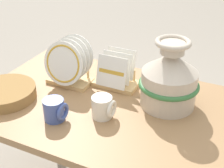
{
  "coord_description": "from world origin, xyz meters",
  "views": [
    {
      "loc": [
        0.51,
        -1.09,
        1.5
      ],
      "look_at": [
        0.0,
        0.0,
        0.81
      ],
      "focal_mm": 50.0,
      "sensor_mm": 36.0,
      "label": 1
    }
  ],
  "objects_px": {
    "dish_rack_round_plates": "(68,66)",
    "mug_cream_glaze": "(103,107)",
    "dish_rack_square_plates": "(116,76)",
    "ceramic_vase": "(169,78)",
    "mug_cobalt_glaze": "(55,110)",
    "wicker_charger_stack": "(5,93)"
  },
  "relations": [
    {
      "from": "ceramic_vase",
      "to": "dish_rack_round_plates",
      "type": "bearing_deg",
      "value": -176.88
    },
    {
      "from": "dish_rack_round_plates",
      "to": "mug_cobalt_glaze",
      "type": "bearing_deg",
      "value": -68.92
    },
    {
      "from": "mug_cream_glaze",
      "to": "dish_rack_round_plates",
      "type": "bearing_deg",
      "value": 147.17
    },
    {
      "from": "wicker_charger_stack",
      "to": "mug_cobalt_glaze",
      "type": "relative_size",
      "value": 2.96
    },
    {
      "from": "dish_rack_square_plates",
      "to": "mug_cream_glaze",
      "type": "xyz_separation_m",
      "value": [
        0.06,
        -0.27,
        -0.0
      ]
    },
    {
      "from": "mug_cobalt_glaze",
      "to": "mug_cream_glaze",
      "type": "bearing_deg",
      "value": 30.77
    },
    {
      "from": "dish_rack_round_plates",
      "to": "mug_cream_glaze",
      "type": "height_order",
      "value": "dish_rack_round_plates"
    },
    {
      "from": "dish_rack_round_plates",
      "to": "mug_cobalt_glaze",
      "type": "relative_size",
      "value": 2.44
    },
    {
      "from": "dish_rack_round_plates",
      "to": "wicker_charger_stack",
      "type": "xyz_separation_m",
      "value": [
        -0.2,
        -0.25,
        -0.07
      ]
    },
    {
      "from": "dish_rack_round_plates",
      "to": "mug_cobalt_glaze",
      "type": "height_order",
      "value": "dish_rack_round_plates"
    },
    {
      "from": "wicker_charger_stack",
      "to": "dish_rack_square_plates",
      "type": "bearing_deg",
      "value": 37.93
    },
    {
      "from": "dish_rack_square_plates",
      "to": "mug_cream_glaze",
      "type": "height_order",
      "value": "dish_rack_square_plates"
    },
    {
      "from": "ceramic_vase",
      "to": "mug_cream_glaze",
      "type": "xyz_separation_m",
      "value": [
        -0.22,
        -0.21,
        -0.09
      ]
    },
    {
      "from": "ceramic_vase",
      "to": "mug_cream_glaze",
      "type": "bearing_deg",
      "value": -135.84
    },
    {
      "from": "ceramic_vase",
      "to": "mug_cobalt_glaze",
      "type": "relative_size",
      "value": 3.24
    },
    {
      "from": "dish_rack_round_plates",
      "to": "wicker_charger_stack",
      "type": "relative_size",
      "value": 0.82
    },
    {
      "from": "dish_rack_round_plates",
      "to": "mug_cream_glaze",
      "type": "distance_m",
      "value": 0.35
    },
    {
      "from": "mug_cream_glaze",
      "to": "wicker_charger_stack",
      "type": "bearing_deg",
      "value": -172.69
    },
    {
      "from": "mug_cream_glaze",
      "to": "mug_cobalt_glaze",
      "type": "distance_m",
      "value": 0.21
    },
    {
      "from": "dish_rack_square_plates",
      "to": "ceramic_vase",
      "type": "bearing_deg",
      "value": -11.1
    },
    {
      "from": "mug_cream_glaze",
      "to": "mug_cobalt_glaze",
      "type": "height_order",
      "value": "same"
    },
    {
      "from": "ceramic_vase",
      "to": "wicker_charger_stack",
      "type": "bearing_deg",
      "value": -158.71
    }
  ]
}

